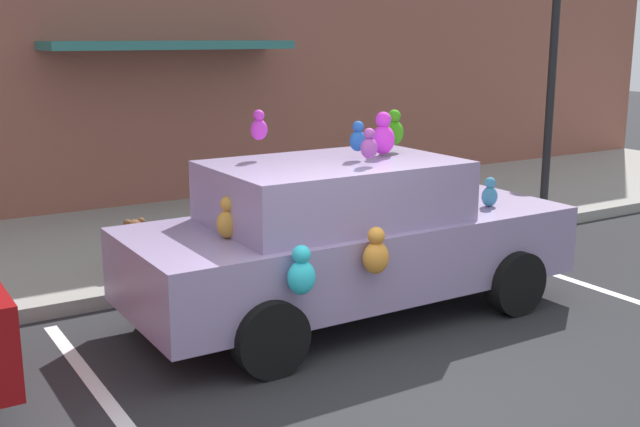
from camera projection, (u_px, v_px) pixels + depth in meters
The scene contains 7 objects.
ground_plane at pixel (381, 395), 5.98m from camera, with size 60.00×60.00×0.00m, color #262628.
sidewalk at pixel (154, 242), 10.11m from camera, with size 24.00×4.00×0.15m, color gray.
parking_stripe_front at pixel (585, 285), 8.60m from camera, with size 0.12×3.60×0.01m, color silver.
parking_stripe_rear at pixel (107, 401), 5.87m from camera, with size 0.12×3.60×0.01m, color silver.
plush_covered_car at pixel (348, 236), 7.52m from camera, with size 4.39×1.99×2.01m.
teddy_bear_on_sidewalk at pixel (136, 246), 8.57m from camera, with size 0.31×0.26×0.59m.
street_lamp_post at pixel (555, 32), 11.11m from camera, with size 0.28×0.28×4.27m.
Camera 1 is at (-3.30, -4.44, 2.69)m, focal length 43.76 mm.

